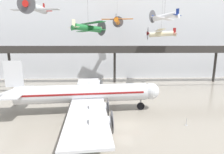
{
  "coord_description": "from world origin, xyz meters",
  "views": [
    {
      "loc": [
        -2.7,
        -23.34,
        11.6
      ],
      "look_at": [
        -1.51,
        8.43,
        5.39
      ],
      "focal_mm": 28.0,
      "sensor_mm": 36.0,
      "label": 1
    }
  ],
  "objects": [
    {
      "name": "suspended_plane_silver_racer",
      "position": [
        -15.9,
        12.52,
        18.17
      ],
      "size": [
        9.48,
        7.74,
        6.18
      ],
      "rotation": [
        0.0,
        0.0,
        4.6
      ],
      "color": "silver"
    },
    {
      "name": "suspended_plane_cream_biplane",
      "position": [
        12.03,
        23.58,
        13.98
      ],
      "size": [
        7.75,
        9.43,
        10.1
      ],
      "rotation": [
        0.0,
        0.0,
        2.99
      ],
      "color": "beige"
    },
    {
      "name": "hangar_back_wall",
      "position": [
        0.0,
        35.57,
        13.61
      ],
      "size": [
        140.0,
        3.0,
        27.21
      ],
      "color": "silver",
      "rests_on": "ground"
    },
    {
      "name": "suspended_plane_green_biplane",
      "position": [
        -5.56,
        7.46,
        14.11
      ],
      "size": [
        6.2,
        6.63,
        9.69
      ],
      "rotation": [
        0.0,
        0.0,
        0.66
      ],
      "color": "#1E6B33"
    },
    {
      "name": "suspended_plane_orange_highwing",
      "position": [
        0.59,
        26.93,
        17.61
      ],
      "size": [
        8.92,
        7.32,
        6.56
      ],
      "rotation": [
        0.0,
        0.0,
        1.42
      ],
      "color": "orange"
    },
    {
      "name": "airliner_silver_main",
      "position": [
        -6.52,
        4.82,
        3.27
      ],
      "size": [
        26.85,
        30.53,
        8.94
      ],
      "rotation": [
        0.0,
        0.0,
        0.08
      ],
      "color": "silver",
      "rests_on": "ground"
    },
    {
      "name": "stanchion_barrier",
      "position": [
        8.81,
        -0.55,
        0.33
      ],
      "size": [
        0.36,
        0.36,
        1.08
      ],
      "color": "#B2B5BA",
      "rests_on": "ground"
    },
    {
      "name": "ground_plane",
      "position": [
        0.0,
        0.0,
        0.0
      ],
      "size": [
        260.0,
        260.0,
        0.0
      ],
      "primitive_type": "plane",
      "color": "gray"
    },
    {
      "name": "mezzanine_walkway",
      "position": [
        0.0,
        26.72,
        9.15
      ],
      "size": [
        110.0,
        3.2,
        10.84
      ],
      "color": "#2D2B28",
      "rests_on": "ground"
    },
    {
      "name": "suspended_plane_white_twin",
      "position": [
        7.89,
        8.97,
        16.21
      ],
      "size": [
        5.55,
        5.53,
        7.37
      ],
      "rotation": [
        0.0,
        0.0,
        2.34
      ],
      "color": "silver"
    }
  ]
}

